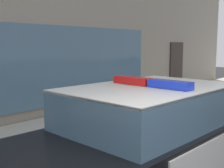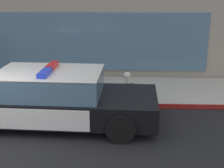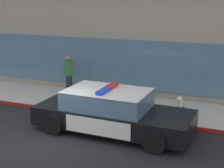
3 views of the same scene
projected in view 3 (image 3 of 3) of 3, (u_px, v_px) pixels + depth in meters
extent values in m
plane|color=black|center=(45.00, 142.00, 10.28)|extent=(48.00, 48.00, 0.00)
cube|color=#B2ADA3|center=(97.00, 103.00, 13.77)|extent=(48.00, 2.69, 0.15)
cube|color=maroon|center=(82.00, 113.00, 12.55)|extent=(28.80, 0.04, 0.14)
cube|color=gray|center=(190.00, 12.00, 18.65)|extent=(21.70, 11.77, 6.69)
cube|color=slate|center=(105.00, 63.00, 14.71)|extent=(13.02, 0.08, 2.10)
cube|color=black|center=(113.00, 117.00, 10.93)|extent=(5.10, 2.12, 0.60)
cube|color=silver|center=(162.00, 120.00, 10.26)|extent=(1.79, 1.95, 0.05)
cube|color=silver|center=(66.00, 105.00, 11.57)|extent=(1.48, 1.93, 0.05)
cube|color=silver|center=(122.00, 108.00, 11.83)|extent=(2.11, 0.12, 0.51)
cube|color=silver|center=(97.00, 127.00, 10.11)|extent=(2.11, 0.12, 0.51)
cube|color=yellow|center=(122.00, 108.00, 11.84)|extent=(0.22, 0.02, 0.26)
cube|color=slate|center=(107.00, 100.00, 10.86)|extent=(2.68, 1.83, 0.60)
cube|color=silver|center=(107.00, 91.00, 10.79)|extent=(2.68, 1.83, 0.04)
cube|color=red|center=(112.00, 86.00, 11.07)|extent=(0.23, 0.66, 0.11)
cube|color=blue|center=(103.00, 91.00, 10.46)|extent=(0.23, 0.66, 0.11)
cylinder|color=black|center=(171.00, 120.00, 11.18)|extent=(0.69, 0.25, 0.68)
cylinder|color=black|center=(154.00, 142.00, 9.48)|extent=(0.69, 0.25, 0.68)
cylinder|color=black|center=(82.00, 107.00, 12.46)|extent=(0.69, 0.25, 0.68)
cylinder|color=black|center=(53.00, 124.00, 10.76)|extent=(0.69, 0.25, 0.68)
cylinder|color=silver|center=(179.00, 115.00, 12.01)|extent=(0.28, 0.28, 0.10)
cylinder|color=silver|center=(179.00, 108.00, 11.94)|extent=(0.19, 0.19, 0.45)
sphere|color=silver|center=(180.00, 100.00, 11.87)|extent=(0.22, 0.22, 0.22)
cylinder|color=#333338|center=(180.00, 98.00, 11.85)|extent=(0.06, 0.06, 0.05)
cylinder|color=#333338|center=(178.00, 108.00, 11.80)|extent=(0.09, 0.10, 0.09)
cylinder|color=#333338|center=(180.00, 106.00, 12.06)|extent=(0.09, 0.10, 0.09)
cylinder|color=#333338|center=(183.00, 109.00, 11.89)|extent=(0.10, 0.12, 0.12)
cylinder|color=#23232D|center=(69.00, 85.00, 14.51)|extent=(0.28, 0.28, 0.85)
cube|color=#336638|center=(69.00, 68.00, 14.32)|extent=(0.48, 0.42, 0.62)
sphere|color=#8C664C|center=(68.00, 58.00, 14.21)|extent=(0.24, 0.24, 0.24)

